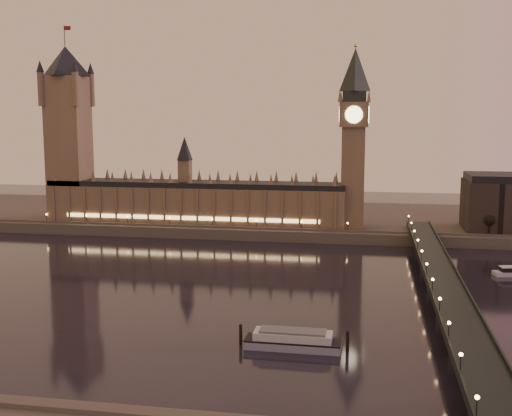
{
  "coord_description": "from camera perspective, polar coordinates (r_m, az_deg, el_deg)",
  "views": [
    {
      "loc": [
        63.02,
        -250.0,
        71.08
      ],
      "look_at": [
        12.61,
        35.0,
        28.75
      ],
      "focal_mm": 45.0,
      "sensor_mm": 36.0,
      "label": 1
    }
  ],
  "objects": [
    {
      "name": "far_embankment",
      "position": [
        421.84,
        5.41,
        -1.0
      ],
      "size": [
        560.0,
        130.0,
        6.0
      ],
      "primitive_type": "cube",
      "color": "#423D35",
      "rests_on": "ground"
    },
    {
      "name": "ground",
      "position": [
        267.44,
        -4.0,
        -7.11
      ],
      "size": [
        700.0,
        700.0,
        0.0
      ],
      "primitive_type": "plane",
      "color": "black",
      "rests_on": "ground"
    },
    {
      "name": "big_ben",
      "position": [
        371.17,
        8.7,
        7.12
      ],
      "size": [
        17.68,
        17.68,
        104.0
      ],
      "color": "brown",
      "rests_on": "ground"
    },
    {
      "name": "palace_of_westminster",
      "position": [
        388.22,
        -5.46,
        0.98
      ],
      "size": [
        180.0,
        26.62,
        52.0
      ],
      "color": "brown",
      "rests_on": "ground"
    },
    {
      "name": "moored_barge",
      "position": [
        200.6,
        3.3,
        -11.64
      ],
      "size": [
        34.09,
        8.57,
        6.25
      ],
      "rotation": [
        0.0,
        0.0,
        -0.01
      ],
      "color": "gray",
      "rests_on": "ground"
    },
    {
      "name": "bare_tree_0",
      "position": [
        369.33,
        20.06,
        -1.12
      ],
      "size": [
        5.13,
        5.13,
        10.44
      ],
      "color": "black",
      "rests_on": "ground"
    },
    {
      "name": "victoria_tower",
      "position": [
        413.72,
        -16.36,
        7.25
      ],
      "size": [
        31.68,
        31.68,
        118.0
      ],
      "color": "brown",
      "rests_on": "ground"
    },
    {
      "name": "westminster_bridge",
      "position": [
        260.03,
        16.12,
        -6.62
      ],
      "size": [
        13.2,
        260.0,
        15.3
      ],
      "color": "black",
      "rests_on": "ground"
    }
  ]
}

